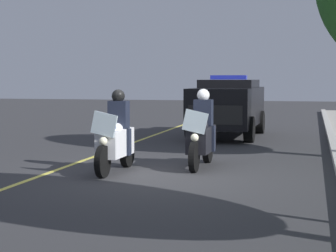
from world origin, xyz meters
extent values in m
plane|color=#333335|center=(0.00, 0.00, 0.00)|extent=(80.00, 80.00, 0.00)
cube|color=#E0D14C|center=(0.00, -2.18, 0.00)|extent=(48.00, 0.12, 0.01)
cylinder|color=black|center=(0.67, -0.88, 0.32)|extent=(0.64, 0.13, 0.64)
cylinder|color=black|center=(-0.83, -0.86, 0.32)|extent=(0.64, 0.15, 0.64)
cube|color=white|center=(-0.06, -0.87, 0.62)|extent=(1.21, 0.46, 0.56)
ellipsoid|color=white|center=(-0.01, -0.87, 0.92)|extent=(0.57, 0.33, 0.24)
cube|color=silver|center=(0.57, -0.88, 1.05)|extent=(0.07, 0.56, 0.53)
sphere|color=#F9F4CC|center=(0.63, -0.88, 0.72)|extent=(0.17, 0.17, 0.17)
sphere|color=red|center=(0.44, -1.04, 0.98)|extent=(0.09, 0.09, 0.09)
sphere|color=#1933F2|center=(0.44, -0.72, 0.98)|extent=(0.09, 0.09, 0.09)
cube|color=black|center=(-0.29, -0.87, 1.18)|extent=(0.29, 0.40, 0.60)
cube|color=black|center=(-0.23, -0.67, 0.62)|extent=(0.18, 0.14, 0.56)
cube|color=black|center=(-0.23, -1.07, 0.62)|extent=(0.18, 0.14, 0.56)
sphere|color=black|center=(-0.27, -0.87, 1.58)|extent=(0.28, 0.28, 0.28)
cylinder|color=black|center=(-0.44, 0.72, 0.32)|extent=(0.64, 0.13, 0.64)
cylinder|color=black|center=(-1.94, 0.75, 0.32)|extent=(0.64, 0.15, 0.64)
cube|color=black|center=(-1.17, 0.74, 0.62)|extent=(1.21, 0.46, 0.56)
ellipsoid|color=black|center=(-1.12, 0.73, 0.92)|extent=(0.57, 0.33, 0.24)
cube|color=silver|center=(-0.54, 0.72, 1.05)|extent=(0.07, 0.56, 0.53)
sphere|color=#F9F4CC|center=(-0.48, 0.72, 0.72)|extent=(0.17, 0.17, 0.17)
sphere|color=red|center=(-0.67, 0.57, 0.98)|extent=(0.09, 0.09, 0.09)
sphere|color=#1933F2|center=(-0.66, 0.89, 0.98)|extent=(0.09, 0.09, 0.09)
cube|color=black|center=(-1.40, 0.74, 1.18)|extent=(0.29, 0.40, 0.60)
cube|color=black|center=(-1.33, 0.94, 0.62)|extent=(0.18, 0.14, 0.56)
cube|color=black|center=(-1.34, 0.54, 0.62)|extent=(0.18, 0.14, 0.56)
sphere|color=white|center=(-1.38, 0.74, 1.58)|extent=(0.28, 0.28, 0.28)
cube|color=black|center=(-8.05, 0.36, 1.02)|extent=(4.93, 1.98, 1.24)
cube|color=black|center=(-8.35, 0.37, 1.72)|extent=(2.43, 1.79, 0.36)
cube|color=#2633D8|center=(-8.15, 0.36, 1.98)|extent=(0.30, 1.20, 0.14)
cube|color=black|center=(-5.65, 0.32, 0.88)|extent=(0.15, 1.62, 0.56)
cylinder|color=black|center=(-6.49, 1.23, 0.40)|extent=(0.80, 0.29, 0.80)
cylinder|color=black|center=(-6.52, -0.57, 0.40)|extent=(0.80, 0.29, 0.80)
cylinder|color=black|center=(-9.59, 1.29, 0.40)|extent=(0.80, 0.29, 0.80)
cylinder|color=black|center=(-9.62, -0.51, 0.40)|extent=(0.80, 0.29, 0.80)
camera|label=1|loc=(11.57, 3.10, 1.95)|focal=63.54mm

